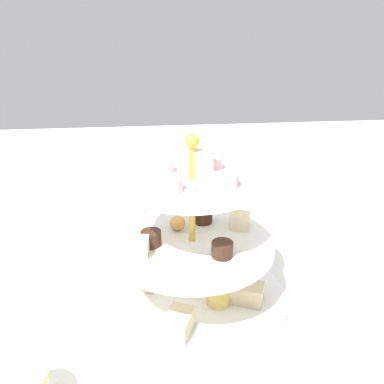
# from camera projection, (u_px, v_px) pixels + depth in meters

# --- Properties ---
(ground_plane) EXTENTS (2.40, 2.40, 0.00)m
(ground_plane) POSITION_uv_depth(u_px,v_px,m) (192.00, 299.00, 0.62)
(ground_plane) COLOR silver
(tiered_serving_stand) EXTENTS (0.30, 0.30, 0.27)m
(tiered_serving_stand) POSITION_uv_depth(u_px,v_px,m) (192.00, 255.00, 0.59)
(tiered_serving_stand) COLOR white
(tiered_serving_stand) RESTS_ON ground_plane
(water_glass_tall_right) EXTENTS (0.07, 0.07, 0.12)m
(water_glass_tall_right) POSITION_uv_depth(u_px,v_px,m) (134.00, 204.00, 0.81)
(water_glass_tall_right) COLOR silver
(water_glass_tall_right) RESTS_ON ground_plane
(butter_knife_left) EXTENTS (0.12, 0.14, 0.00)m
(butter_knife_left) POSITION_uv_depth(u_px,v_px,m) (312.00, 239.00, 0.80)
(butter_knife_left) COLOR silver
(butter_knife_left) RESTS_ON ground_plane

